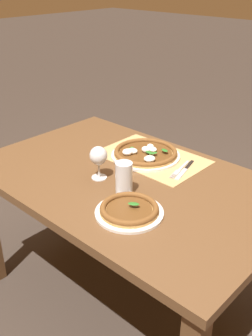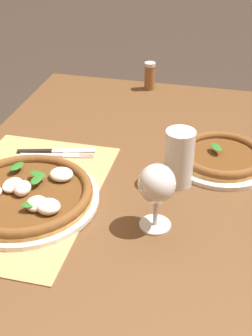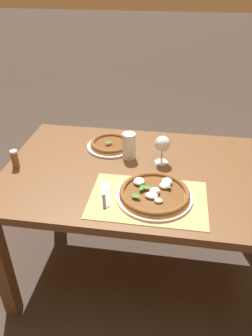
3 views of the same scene
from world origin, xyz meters
The scene contains 9 objects.
dining_table centered at (0.00, 0.00, 0.64)m, with size 1.43×0.91×0.74m.
paper_placemat centered at (0.05, -0.24, 0.74)m, with size 0.53×0.35×0.00m, color tan.
pizza_near centered at (0.08, -0.22, 0.76)m, with size 0.35×0.35×0.05m.
pizza_far centered at (-0.21, 0.22, 0.76)m, with size 0.27×0.27×0.04m.
wine_glass centered at (0.09, 0.09, 0.85)m, with size 0.08×0.08×0.16m.
pint_glass centered at (-0.09, 0.12, 0.81)m, with size 0.07×0.07×0.15m.
fork centered at (-0.13, -0.22, 0.75)m, with size 0.06×0.20×0.00m.
knife centered at (-0.15, -0.23, 0.75)m, with size 0.07×0.21×0.01m.
pepper_shaker centered at (-0.65, -0.07, 0.79)m, with size 0.04×0.04×0.10m.
Camera 2 is at (0.88, 0.22, 1.40)m, focal length 50.00 mm.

